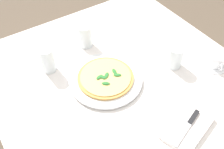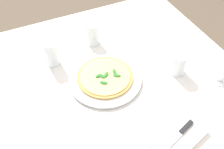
# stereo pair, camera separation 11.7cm
# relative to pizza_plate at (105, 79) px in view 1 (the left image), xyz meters

# --- Properties ---
(ground_plane) EXTENTS (8.00, 8.00, 0.00)m
(ground_plane) POSITION_rel_pizza_plate_xyz_m (-0.07, 0.00, -0.77)
(ground_plane) COLOR brown
(dining_table) EXTENTS (1.14, 1.14, 0.76)m
(dining_table) POSITION_rel_pizza_plate_xyz_m (-0.07, 0.00, -0.14)
(dining_table) COLOR white
(dining_table) RESTS_ON ground_plane
(pizza_plate) EXTENTS (0.34, 0.34, 0.02)m
(pizza_plate) POSITION_rel_pizza_plate_xyz_m (0.00, 0.00, 0.00)
(pizza_plate) COLOR white
(pizza_plate) RESTS_ON dining_table
(pizza) EXTENTS (0.26, 0.26, 0.02)m
(pizza) POSITION_rel_pizza_plate_xyz_m (-0.00, 0.00, 0.01)
(pizza) COLOR #C68E47
(pizza) RESTS_ON pizza_plate
(coffee_cup_left_edge) EXTENTS (0.13, 0.13, 0.07)m
(coffee_cup_left_edge) POSITION_rel_pizza_plate_xyz_m (-0.50, 0.21, 0.02)
(coffee_cup_left_edge) COLOR white
(coffee_cup_left_edge) RESTS_ON dining_table
(water_glass_right_edge) EXTENTS (0.06, 0.06, 0.13)m
(water_glass_right_edge) POSITION_rel_pizza_plate_xyz_m (0.18, -0.21, 0.04)
(water_glass_right_edge) COLOR white
(water_glass_right_edge) RESTS_ON dining_table
(water_glass_center_back) EXTENTS (0.07, 0.07, 0.12)m
(water_glass_center_back) POSITION_rel_pizza_plate_xyz_m (-0.05, -0.27, 0.04)
(water_glass_center_back) COLOR white
(water_glass_center_back) RESTS_ON dining_table
(water_glass_far_left) EXTENTS (0.07, 0.07, 0.11)m
(water_glass_far_left) POSITION_rel_pizza_plate_xyz_m (-0.33, 0.10, 0.04)
(water_glass_far_left) COLOR white
(water_glass_far_left) RESTS_ON dining_table
(napkin_folded) EXTENTS (0.25, 0.18, 0.02)m
(napkin_folded) POSITION_rel_pizza_plate_xyz_m (-0.13, 0.39, -0.00)
(napkin_folded) COLOR white
(napkin_folded) RESTS_ON dining_table
(dinner_knife) EXTENTS (0.19, 0.08, 0.01)m
(dinner_knife) POSITION_rel_pizza_plate_xyz_m (-0.13, 0.39, 0.01)
(dinner_knife) COLOR silver
(dinner_knife) RESTS_ON napkin_folded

